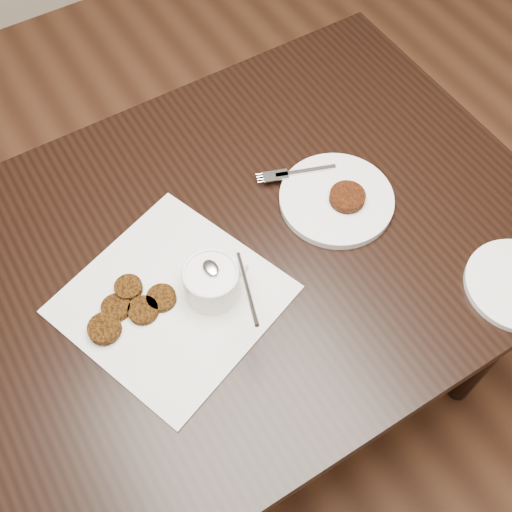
{
  "coord_description": "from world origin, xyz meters",
  "views": [
    {
      "loc": [
        -0.31,
        -0.4,
        1.71
      ],
      "look_at": [
        -0.02,
        0.07,
        0.8
      ],
      "focal_mm": 43.14,
      "sensor_mm": 36.0,
      "label": 1
    }
  ],
  "objects_px": {
    "table": "(220,341)",
    "plate_with_patty": "(337,197)",
    "napkin": "(172,299)",
    "sauce_ramekin": "(210,272)"
  },
  "relations": [
    {
      "from": "sauce_ramekin",
      "to": "plate_with_patty",
      "type": "distance_m",
      "value": 0.31
    },
    {
      "from": "table",
      "to": "plate_with_patty",
      "type": "xyz_separation_m",
      "value": [
        0.27,
        -0.02,
        0.39
      ]
    },
    {
      "from": "table",
      "to": "sauce_ramekin",
      "type": "height_order",
      "value": "sauce_ramekin"
    },
    {
      "from": "plate_with_patty",
      "to": "napkin",
      "type": "bearing_deg",
      "value": -176.2
    },
    {
      "from": "napkin",
      "to": "sauce_ramekin",
      "type": "relative_size",
      "value": 2.45
    },
    {
      "from": "table",
      "to": "sauce_ramekin",
      "type": "xyz_separation_m",
      "value": [
        -0.03,
        -0.07,
        0.45
      ]
    },
    {
      "from": "table",
      "to": "plate_with_patty",
      "type": "relative_size",
      "value": 5.9
    },
    {
      "from": "napkin",
      "to": "table",
      "type": "bearing_deg",
      "value": 22.69
    },
    {
      "from": "sauce_ramekin",
      "to": "plate_with_patty",
      "type": "xyz_separation_m",
      "value": [
        0.3,
        0.05,
        -0.06
      ]
    },
    {
      "from": "napkin",
      "to": "plate_with_patty",
      "type": "relative_size",
      "value": 1.5
    }
  ]
}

